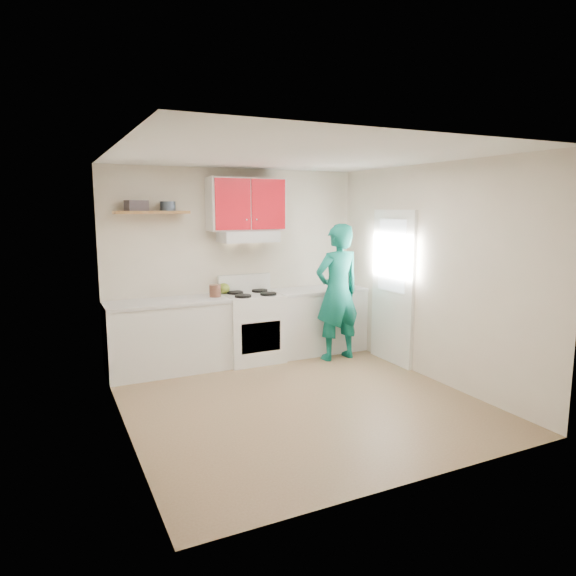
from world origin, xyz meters
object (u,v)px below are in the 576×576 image
stove (252,328)px  person (337,292)px  tin (168,206)px  kettle (224,288)px  crock (215,292)px

stove → person: 1.26m
tin → kettle: bearing=3.2°
kettle → crock: 0.27m
person → crock: bearing=-19.7°
crock → person: size_ratio=0.10×
tin → person: bearing=-15.9°
stove → crock: bearing=177.0°
crock → person: person is taller
kettle → person: size_ratio=0.09×
stove → tin: tin is taller
stove → crock: crock is taller
tin → kettle: 1.32m
tin → stove: bearing=-9.7°
stove → crock: 0.73m
kettle → crock: crock is taller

